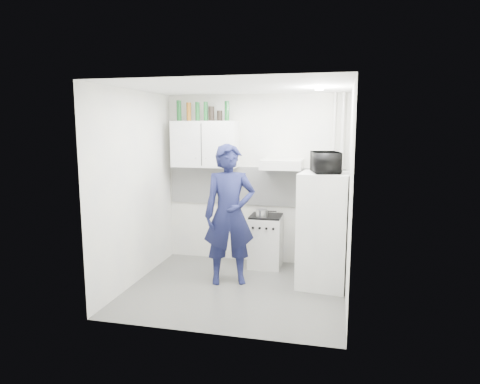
# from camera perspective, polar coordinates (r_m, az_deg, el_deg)

# --- Properties ---
(floor) EXTENTS (2.80, 2.80, 0.00)m
(floor) POSITION_cam_1_polar(r_m,az_deg,el_deg) (5.78, -0.52, -12.80)
(floor) COLOR #54534D
(floor) RESTS_ON ground
(ceiling) EXTENTS (2.80, 2.80, 0.00)m
(ceiling) POSITION_cam_1_polar(r_m,az_deg,el_deg) (5.39, -0.56, 13.82)
(ceiling) COLOR white
(ceiling) RESTS_ON wall_back
(wall_back) EXTENTS (2.80, 0.00, 2.80)m
(wall_back) POSITION_cam_1_polar(r_m,az_deg,el_deg) (6.65, 2.00, 1.66)
(wall_back) COLOR silver
(wall_back) RESTS_ON floor
(wall_left) EXTENTS (0.00, 2.60, 2.60)m
(wall_left) POSITION_cam_1_polar(r_m,az_deg,el_deg) (5.92, -13.83, 0.51)
(wall_left) COLOR silver
(wall_left) RESTS_ON floor
(wall_right) EXTENTS (0.00, 2.60, 2.60)m
(wall_right) POSITION_cam_1_polar(r_m,az_deg,el_deg) (5.29, 14.37, -0.50)
(wall_right) COLOR silver
(wall_right) RESTS_ON floor
(person) EXTENTS (0.80, 0.66, 1.90)m
(person) POSITION_cam_1_polar(r_m,az_deg,el_deg) (5.75, -1.41, -3.04)
(person) COLOR #14173C
(person) RESTS_ON floor
(stove) EXTENTS (0.48, 0.48, 0.77)m
(stove) POSITION_cam_1_polar(r_m,az_deg,el_deg) (6.55, 3.45, -6.64)
(stove) COLOR silver
(stove) RESTS_ON floor
(fridge) EXTENTS (0.70, 0.70, 1.53)m
(fridge) POSITION_cam_1_polar(r_m,az_deg,el_deg) (5.78, 11.10, -5.01)
(fridge) COLOR silver
(fridge) RESTS_ON floor
(stove_top) EXTENTS (0.46, 0.46, 0.03)m
(stove_top) POSITION_cam_1_polar(r_m,az_deg,el_deg) (6.45, 3.48, -3.23)
(stove_top) COLOR black
(stove_top) RESTS_ON stove
(saucepan) EXTENTS (0.18, 0.18, 0.10)m
(saucepan) POSITION_cam_1_polar(r_m,az_deg,el_deg) (6.37, 2.92, -2.78)
(saucepan) COLOR silver
(saucepan) RESTS_ON stove_top
(microwave) EXTENTS (0.55, 0.43, 0.27)m
(microwave) POSITION_cam_1_polar(r_m,az_deg,el_deg) (5.63, 11.38, 3.91)
(microwave) COLOR black
(microwave) RESTS_ON fridge
(bottle_a) EXTENTS (0.07, 0.07, 0.31)m
(bottle_a) POSITION_cam_1_polar(r_m,az_deg,el_deg) (6.75, -8.13, 10.68)
(bottle_a) COLOR #144C1E
(bottle_a) RESTS_ON upper_cabinet
(bottle_b) EXTENTS (0.07, 0.07, 0.28)m
(bottle_b) POSITION_cam_1_polar(r_m,az_deg,el_deg) (6.69, -6.84, 10.58)
(bottle_b) COLOR brown
(bottle_b) RESTS_ON upper_cabinet
(bottle_c) EXTENTS (0.07, 0.07, 0.28)m
(bottle_c) POSITION_cam_1_polar(r_m,az_deg,el_deg) (6.65, -5.68, 10.63)
(bottle_c) COLOR #144C1E
(bottle_c) RESTS_ON upper_cabinet
(bottle_d) EXTENTS (0.06, 0.06, 0.29)m
(bottle_d) POSITION_cam_1_polar(r_m,az_deg,el_deg) (6.61, -4.59, 10.66)
(bottle_d) COLOR #144C1E
(bottle_d) RESTS_ON upper_cabinet
(canister_a) EXTENTS (0.09, 0.09, 0.22)m
(canister_a) POSITION_cam_1_polar(r_m,az_deg,el_deg) (6.58, -3.84, 10.38)
(canister_a) COLOR black
(canister_a) RESTS_ON upper_cabinet
(canister_b) EXTENTS (0.08, 0.08, 0.15)m
(canister_b) POSITION_cam_1_polar(r_m,az_deg,el_deg) (6.54, -2.72, 10.12)
(canister_b) COLOR black
(canister_b) RESTS_ON upper_cabinet
(bottle_e) EXTENTS (0.07, 0.07, 0.29)m
(bottle_e) POSITION_cam_1_polar(r_m,az_deg,el_deg) (6.51, -1.75, 10.74)
(bottle_e) COLOR #144C1E
(bottle_e) RESTS_ON upper_cabinet
(upper_cabinet) EXTENTS (1.00, 0.35, 0.70)m
(upper_cabinet) POSITION_cam_1_polar(r_m,az_deg,el_deg) (6.62, -4.69, 6.39)
(upper_cabinet) COLOR silver
(upper_cabinet) RESTS_ON wall_back
(range_hood) EXTENTS (0.60, 0.50, 0.14)m
(range_hood) POSITION_cam_1_polar(r_m,az_deg,el_deg) (6.30, 5.60, 3.69)
(range_hood) COLOR silver
(range_hood) RESTS_ON wall_back
(backsplash) EXTENTS (2.74, 0.03, 0.60)m
(backsplash) POSITION_cam_1_polar(r_m,az_deg,el_deg) (6.64, 1.97, 0.79)
(backsplash) COLOR white
(backsplash) RESTS_ON wall_back
(pipe_a) EXTENTS (0.05, 0.05, 2.60)m
(pipe_a) POSITION_cam_1_polar(r_m,az_deg,el_deg) (6.44, 13.28, 1.20)
(pipe_a) COLOR silver
(pipe_a) RESTS_ON floor
(pipe_b) EXTENTS (0.04, 0.04, 2.60)m
(pipe_b) POSITION_cam_1_polar(r_m,az_deg,el_deg) (6.44, 12.22, 1.24)
(pipe_b) COLOR silver
(pipe_b) RESTS_ON floor
(ceiling_spot_fixture) EXTENTS (0.10, 0.10, 0.02)m
(ceiling_spot_fixture) POSITION_cam_1_polar(r_m,az_deg,el_deg) (5.44, 10.53, 13.31)
(ceiling_spot_fixture) COLOR white
(ceiling_spot_fixture) RESTS_ON ceiling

